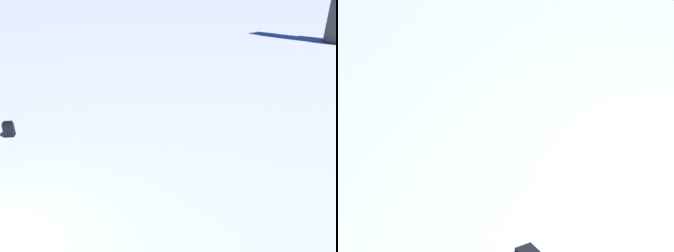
% 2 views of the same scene
% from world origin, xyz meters
% --- Properties ---
extents(spare_backpack, '(0.35, 0.37, 0.50)m').
position_xyz_m(spare_backpack, '(-4.85, 2.56, 0.24)').
color(spare_backpack, black).
rests_on(spare_backpack, ground).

